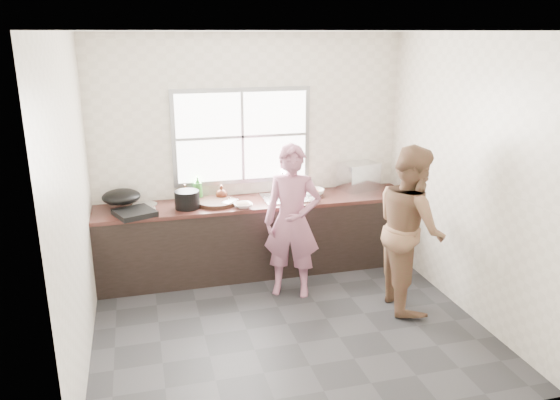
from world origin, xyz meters
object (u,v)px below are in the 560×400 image
object	(u,v)px
woman	(292,226)
glass_jar	(193,204)
cutting_board	(217,202)
plate_food	(187,201)
bowl_mince	(243,205)
pot_lid_right	(145,205)
wok	(121,197)
bottle_green	(198,188)
bottle_brown_tall	(185,193)
dish_rack	(359,176)
bottle_brown_short	(221,193)
pot_lid_left	(145,210)
bowl_crabs	(314,193)
black_pot	(187,200)
burner	(135,213)
bowl_held	(314,199)
person_side	(410,228)

from	to	relation	value
woman	glass_jar	distance (m)	1.13
cutting_board	plate_food	distance (m)	0.35
bowl_mince	pot_lid_right	size ratio (longest dim) A/B	0.75
bowl_mince	wok	xyz separation A→B (m)	(-1.27, 0.29, 0.11)
bottle_green	bottle_brown_tall	distance (m)	0.16
woman	bottle_brown_tall	world-z (taller)	woman
plate_food	dish_rack	xyz separation A→B (m)	(2.07, -0.01, 0.15)
bottle_brown_short	pot_lid_left	bearing A→B (deg)	-167.75
cutting_board	bowl_crabs	xyz separation A→B (m)	(1.15, 0.05, 0.01)
black_pot	glass_jar	bearing A→B (deg)	-3.20
cutting_board	plate_food	size ratio (longest dim) A/B	1.92
pot_lid_right	cutting_board	bearing A→B (deg)	-11.88
bottle_green	burner	bearing A→B (deg)	-152.31
bowl_mince	bowl_crabs	distance (m)	0.93
plate_food	glass_jar	distance (m)	0.24
burner	bowl_held	bearing A→B (deg)	-0.83
bottle_brown_short	pot_lid_right	size ratio (longest dim) A/B	0.58
bottle_brown_tall	burner	bearing A→B (deg)	-143.86
black_pot	plate_food	xyz separation A→B (m)	(0.02, 0.23, -0.09)
person_side	cutting_board	distance (m)	2.12
bottle_brown_tall	glass_jar	distance (m)	0.31
cutting_board	bottle_green	world-z (taller)	bottle_green
bottle_green	burner	size ratio (longest dim) A/B	0.76
plate_food	wok	world-z (taller)	wok
wok	burner	bearing A→B (deg)	-63.97
woman	person_side	distance (m)	1.20
cutting_board	wok	bearing A→B (deg)	174.59
woman	wok	size ratio (longest dim) A/B	3.72
burner	bowl_crabs	bearing A→B (deg)	6.05
bottle_green	burner	xyz separation A→B (m)	(-0.71, -0.37, -0.11)
person_side	bowl_crabs	xyz separation A→B (m)	(-0.60, 1.23, 0.06)
woman	plate_food	size ratio (longest dim) A/B	6.69
pot_lid_right	wok	bearing A→B (deg)	-164.19
plate_food	pot_lid_left	world-z (taller)	plate_food
bowl_mince	bottle_brown_short	size ratio (longest dim) A/B	1.28
bowl_mince	bowl_crabs	bearing A→B (deg)	15.28
glass_jar	burner	bearing A→B (deg)	-170.38
bowl_held	pot_lid_right	world-z (taller)	bowl_held
person_side	burner	bearing A→B (deg)	76.15
bottle_brown_short	glass_jar	xyz separation A→B (m)	(-0.35, -0.22, -0.03)
woman	pot_lid_right	world-z (taller)	woman
bottle_brown_short	burner	size ratio (longest dim) A/B	0.42
person_side	plate_food	xyz separation A→B (m)	(-2.07, 1.35, 0.04)
person_side	wok	xyz separation A→B (m)	(-2.77, 1.28, 0.16)
bowl_held	burner	xyz separation A→B (m)	(-1.96, 0.03, 0.00)
bottle_green	bottle_brown_short	bearing A→B (deg)	-10.21
woman	wok	bearing A→B (deg)	179.92
bowl_crabs	bottle_brown_short	bearing A→B (deg)	174.27
person_side	bottle_brown_short	xyz separation A→B (m)	(-1.68, 1.34, 0.11)
woman	glass_jar	world-z (taller)	woman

